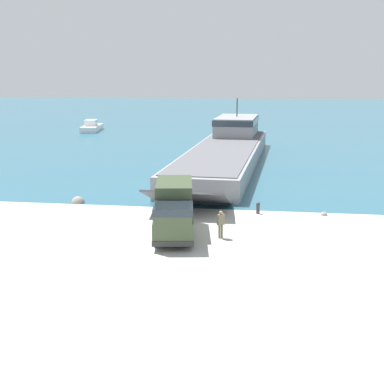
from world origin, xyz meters
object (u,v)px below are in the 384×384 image
Objects in this scene: landing_craft at (227,148)px; mooring_bollard at (258,207)px; soldier_on_ramp at (221,222)px; moored_boat_a at (92,127)px; military_truck at (174,209)px.

landing_craft reaches higher than mooring_bollard.
soldier_on_ramp reaches higher than mooring_bollard.
landing_craft is 29.84m from soldier_on_ramp.
mooring_bollard is at bearing 122.98° from soldier_on_ramp.
soldier_on_ramp is (1.91, -29.78, -0.56)m from landing_craft.
moored_boat_a is at bearing 133.87° from landing_craft.
landing_craft is at bearing -57.34° from moored_boat_a.
landing_craft is 40.35m from moored_boat_a.
moored_boat_a is at bearing 167.33° from soldier_on_ramp.
soldier_on_ramp is at bearing -83.71° from landing_craft.
soldier_on_ramp is 0.20× the size of moored_boat_a.
soldier_on_ramp is at bearing 74.65° from military_truck.
moored_boat_a is at bearing 119.70° from mooring_bollard.
moored_boat_a is (-26.60, 30.33, -0.90)m from landing_craft.
mooring_bollard is at bearing -68.89° from moored_boat_a.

